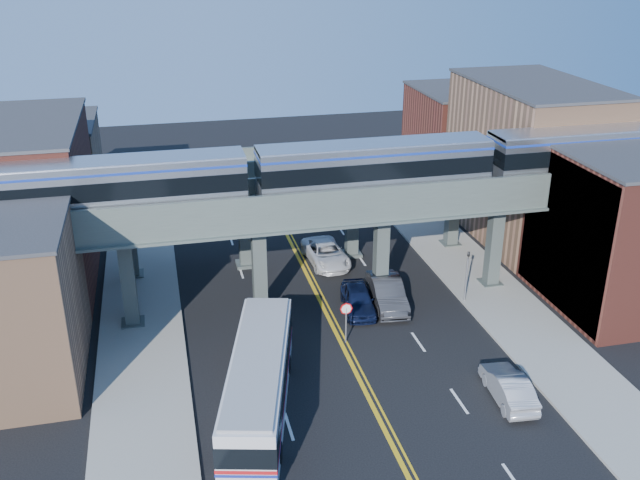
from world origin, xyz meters
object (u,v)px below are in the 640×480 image
at_px(traffic_signal, 467,271).
at_px(car_lane_d, 323,204).
at_px(car_lane_b, 387,293).
at_px(car_lane_a, 358,299).
at_px(transit_bus, 259,383).
at_px(car_lane_c, 326,253).
at_px(stop_sign, 346,316).
at_px(car_parked_curb, 508,387).
at_px(transit_train, 374,166).

distance_m(traffic_signal, car_lane_d, 18.77).
bearing_deg(car_lane_b, car_lane_a, -168.17).
distance_m(transit_bus, car_lane_c, 18.03).
height_order(stop_sign, car_lane_c, stop_sign).
height_order(traffic_signal, car_parked_curb, traffic_signal).
height_order(traffic_signal, car_lane_a, traffic_signal).
height_order(stop_sign, car_lane_d, stop_sign).
relative_size(traffic_signal, car_lane_a, 0.87).
xyz_separation_m(car_lane_a, car_lane_c, (-0.28, 7.46, -0.03)).
distance_m(car_lane_b, car_lane_d, 17.18).
bearing_deg(transit_train, car_lane_c, 104.42).
relative_size(transit_bus, car_lane_a, 2.65).
height_order(transit_bus, car_lane_d, transit_bus).
bearing_deg(car_lane_a, stop_sign, -109.23).
height_order(car_lane_a, car_lane_c, car_lane_a).
relative_size(transit_train, traffic_signal, 10.99).
relative_size(transit_bus, car_lane_b, 2.27).
xyz_separation_m(stop_sign, car_parked_curb, (6.71, -7.38, -1.00)).
xyz_separation_m(transit_bus, car_lane_a, (7.76, 8.93, -0.81)).
height_order(car_lane_b, car_lane_c, car_lane_b).
distance_m(transit_train, car_lane_d, 18.01).
distance_m(transit_train, transit_bus, 15.67).
bearing_deg(stop_sign, traffic_signal, 18.63).
xyz_separation_m(car_lane_a, car_lane_d, (1.87, 17.37, 0.07)).
distance_m(transit_bus, car_parked_curb, 12.88).
xyz_separation_m(transit_train, traffic_signal, (5.84, -2.00, -6.88)).
distance_m(car_lane_a, car_parked_curb, 12.03).
xyz_separation_m(transit_train, car_lane_b, (0.75, -1.21, -8.27)).
bearing_deg(stop_sign, transit_train, 58.56).
bearing_deg(stop_sign, car_lane_b, 44.89).
bearing_deg(car_lane_a, traffic_signal, 2.34).
distance_m(stop_sign, car_lane_a, 4.13).
bearing_deg(car_lane_b, transit_bus, -130.68).
xyz_separation_m(car_lane_b, car_lane_d, (-0.15, 17.18, -0.04)).
height_order(traffic_signal, car_lane_d, traffic_signal).
bearing_deg(car_lane_a, car_lane_c, 99.32).
bearing_deg(car_lane_a, transit_bus, -123.86).
distance_m(traffic_signal, transit_bus, 17.06).
bearing_deg(traffic_signal, stop_sign, -161.37).
bearing_deg(traffic_signal, car_lane_d, 106.26).
bearing_deg(traffic_signal, car_lane_c, 132.56).
distance_m(car_lane_b, car_parked_curb, 11.55).
distance_m(car_lane_c, car_lane_d, 10.14).
distance_m(transit_train, car_lane_a, 8.59).
bearing_deg(stop_sign, car_lane_c, 82.27).
height_order(transit_train, traffic_signal, transit_train).
xyz_separation_m(traffic_signal, car_parked_curb, (-2.19, -10.38, -1.54)).
bearing_deg(car_lane_d, car_lane_c, -105.66).
distance_m(traffic_signal, car_lane_a, 7.30).
height_order(transit_bus, car_parked_curb, transit_bus).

